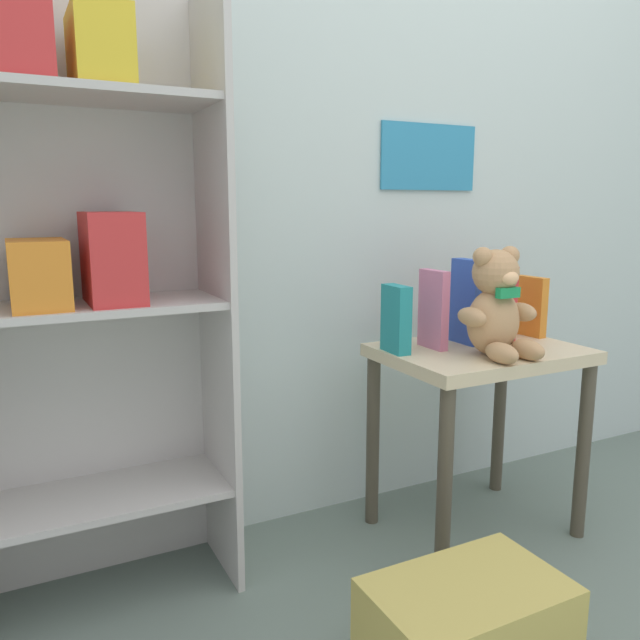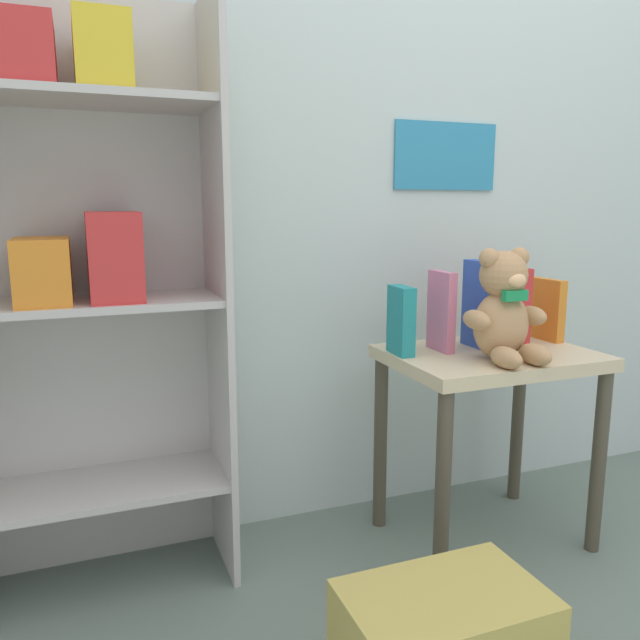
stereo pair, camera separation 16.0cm
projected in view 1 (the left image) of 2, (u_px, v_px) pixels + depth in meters
The scene contains 9 objects.
wall_back at pixel (395, 115), 1.95m from camera, with size 4.80×0.07×2.50m.
bookshelf_side at pixel (75, 269), 1.45m from camera, with size 0.67×0.29×1.48m.
display_table at pixel (479, 381), 1.82m from camera, with size 0.56×0.41×0.57m.
teddy_bear at pixel (497, 307), 1.69m from camera, with size 0.23×0.21×0.30m.
book_standing_teal at pixel (396, 319), 1.73m from camera, with size 0.04×0.10×0.19m, color teal.
book_standing_pink at pixel (433, 309), 1.78m from camera, with size 0.03×0.11×0.22m, color #D17093.
book_standing_blue at pixel (467, 302), 1.84m from camera, with size 0.04×0.11×0.25m, color #2D51B7.
book_standing_red at pixel (500, 303), 1.89m from camera, with size 0.03×0.11×0.23m, color red.
book_standing_orange at pixel (526, 305), 1.97m from camera, with size 0.03×0.15×0.19m, color orange.
Camera 1 is at (-1.13, -0.39, 0.97)m, focal length 35.00 mm.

